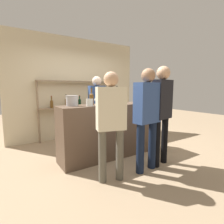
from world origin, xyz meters
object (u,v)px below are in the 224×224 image
server_behind_counter (97,105)px  ice_bucket (72,101)px  customer_center (147,112)px  counter_bottle_3 (92,98)px  wine_glass (96,99)px  cork_jar (90,103)px  customer_left (111,118)px  customer_right (162,107)px  counter_bottle_2 (135,97)px  counter_bottle_0 (112,98)px  counter_bottle_1 (117,97)px

server_behind_counter → ice_bucket: bearing=-48.3°
server_behind_counter → customer_center: bearing=6.5°
counter_bottle_3 → wine_glass: 0.16m
ice_bucket → cork_jar: size_ratio=1.71×
ice_bucket → customer_center: (0.93, -0.98, -0.17)m
wine_glass → customer_center: bearing=-66.8°
customer_left → customer_center: size_ratio=0.95×
customer_left → server_behind_counter: bearing=-4.7°
cork_jar → counter_bottle_3: bearing=53.6°
customer_right → customer_left: bearing=77.7°
counter_bottle_2 → wine_glass: counter_bottle_2 is taller
counter_bottle_2 → counter_bottle_3: counter_bottle_3 is taller
counter_bottle_0 → counter_bottle_1: bearing=33.1°
counter_bottle_0 → cork_jar: (-0.58, -0.16, -0.06)m
counter_bottle_3 → wine_glass: bearing=30.8°
counter_bottle_2 → counter_bottle_3: bearing=177.6°
counter_bottle_2 → wine_glass: bearing=172.3°
customer_center → ice_bucket: bearing=38.2°
server_behind_counter → counter_bottle_3: bearing=-30.5°
wine_glass → counter_bottle_2: bearing=-7.7°
counter_bottle_2 → cork_jar: (-1.16, -0.12, -0.05)m
counter_bottle_1 → ice_bucket: 1.06m
counter_bottle_2 → counter_bottle_3: 1.04m
counter_bottle_2 → cork_jar: bearing=-174.0°
wine_glass → counter_bottle_3: bearing=-149.2°
counter_bottle_1 → customer_left: bearing=-128.3°
counter_bottle_3 → ice_bucket: (-0.37, 0.06, -0.03)m
counter_bottle_1 → wine_glass: size_ratio=2.37×
counter_bottle_3 → cork_jar: size_ratio=2.51×
customer_center → customer_right: customer_right is taller
counter_bottle_0 → counter_bottle_1: counter_bottle_1 is taller
counter_bottle_0 → customer_left: (-0.59, -0.88, -0.25)m
counter_bottle_3 → customer_right: (0.95, -0.90, -0.14)m
customer_center → wine_glass: bearing=18.0°
cork_jar → customer_left: size_ratio=0.08×
counter_bottle_1 → counter_bottle_3: counter_bottle_1 is taller
wine_glass → server_behind_counter: server_behind_counter is taller
customer_left → counter_bottle_2: bearing=-37.4°
customer_left → customer_right: size_ratio=0.92×
cork_jar → customer_left: 0.74m
ice_bucket → customer_left: size_ratio=0.14×
counter_bottle_1 → customer_left: size_ratio=0.23×
wine_glass → customer_left: (-0.26, -0.96, -0.23)m
counter_bottle_2 → ice_bucket: 1.41m
ice_bucket → counter_bottle_2: bearing=-4.1°
wine_glass → customer_center: customer_center is taller
wine_glass → server_behind_counter: 0.77m
cork_jar → server_behind_counter: server_behind_counter is taller
counter_bottle_0 → cork_jar: size_ratio=2.53×
counter_bottle_0 → ice_bucket: bearing=175.5°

